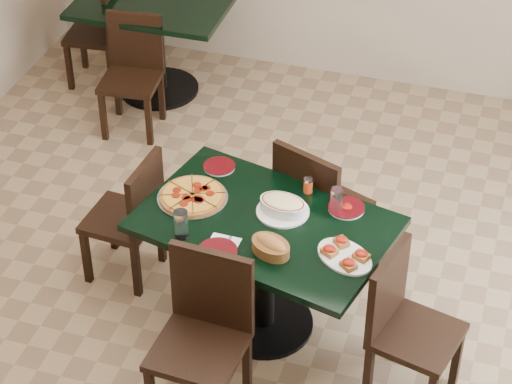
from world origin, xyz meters
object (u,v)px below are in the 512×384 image
(pepperoni_pizza, at_px, (193,196))
(back_table, at_px, (155,29))
(chair_left, at_px, (132,213))
(lasagna_casserole, at_px, (283,205))
(chair_near, at_px, (205,327))
(main_table, at_px, (265,248))
(chair_right, at_px, (404,320))
(chair_far, at_px, (316,204))
(bread_basket, at_px, (271,246))
(back_chair_near, at_px, (133,67))
(back_chair_left, at_px, (103,27))
(bruschetta_platter, at_px, (345,254))

(pepperoni_pizza, bearing_deg, back_table, 117.15)
(pepperoni_pizza, bearing_deg, chair_left, 163.95)
(lasagna_casserole, bearing_deg, chair_near, -97.06)
(main_table, bearing_deg, chair_right, -2.68)
(chair_far, height_order, bread_basket, chair_far)
(back_chair_near, bearing_deg, back_chair_left, 126.77)
(chair_near, height_order, lasagna_casserole, chair_near)
(lasagna_casserole, height_order, bread_basket, bread_basket)
(lasagna_casserole, relative_size, bruschetta_platter, 0.73)
(chair_near, height_order, chair_left, chair_near)
(chair_far, xyz_separation_m, back_chair_near, (-1.63, 1.19, -0.05))
(chair_right, distance_m, chair_left, 1.69)
(chair_near, bearing_deg, chair_far, 79.19)
(pepperoni_pizza, relative_size, bread_basket, 1.46)
(back_table, bearing_deg, lasagna_casserole, -53.60)
(main_table, distance_m, back_table, 2.63)
(chair_right, height_order, back_chair_left, chair_right)
(chair_left, distance_m, pepperoni_pizza, 0.54)
(back_chair_near, bearing_deg, bruschetta_platter, -49.84)
(chair_far, height_order, chair_near, chair_far)
(chair_right, bearing_deg, back_chair_near, 63.47)
(back_table, height_order, bruschetta_platter, bruschetta_platter)
(chair_near, height_order, bread_basket, chair_near)
(chair_far, relative_size, pepperoni_pizza, 2.44)
(back_table, xyz_separation_m, pepperoni_pizza, (1.07, -2.09, 0.24))
(lasagna_casserole, bearing_deg, bread_basket, -76.09)
(back_chair_left, bearing_deg, bread_basket, 33.65)
(main_table, distance_m, chair_far, 0.53)
(chair_left, xyz_separation_m, bruschetta_platter, (1.31, -0.34, 0.32))
(chair_far, bearing_deg, pepperoni_pizza, 58.73)
(chair_left, relative_size, bruschetta_platter, 2.14)
(back_table, height_order, pepperoni_pizza, pepperoni_pizza)
(back_chair_near, height_order, back_chair_left, back_chair_near)
(back_chair_near, xyz_separation_m, lasagna_casserole, (1.55, -1.59, 0.33))
(back_chair_near, distance_m, back_chair_left, 0.65)
(chair_far, distance_m, bread_basket, 0.78)
(chair_right, relative_size, pepperoni_pizza, 2.27)
(pepperoni_pizza, height_order, bread_basket, bread_basket)
(chair_near, relative_size, lasagna_casserole, 3.28)
(chair_far, distance_m, back_chair_near, 2.02)
(chair_right, height_order, pepperoni_pizza, chair_right)
(bread_basket, bearing_deg, lasagna_casserole, 121.08)
(bread_basket, bearing_deg, back_chair_left, 155.78)
(back_table, xyz_separation_m, back_chair_near, (0.02, -0.47, -0.06))
(chair_far, distance_m, bruschetta_platter, 0.77)
(back_table, height_order, chair_right, chair_right)
(chair_near, height_order, back_chair_left, chair_near)
(back_chair_near, bearing_deg, back_table, 86.06)
(bruschetta_platter, bearing_deg, chair_far, 149.21)
(back_table, distance_m, chair_far, 2.33)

